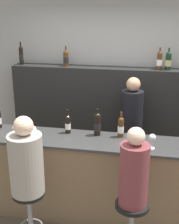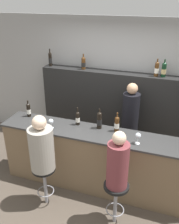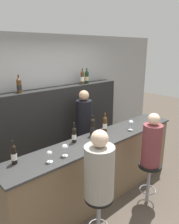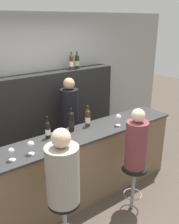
# 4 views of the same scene
# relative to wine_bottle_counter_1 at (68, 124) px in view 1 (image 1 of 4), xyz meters

# --- Properties ---
(wall_back) EXTENTS (6.40, 0.05, 2.60)m
(wall_back) POSITION_rel_wine_bottle_counter_1_xyz_m (0.39, 1.27, 0.15)
(wall_back) COLOR #9E9E9E
(wall_back) RESTS_ON ground_plane
(bar_counter) EXTENTS (3.15, 0.54, 1.03)m
(bar_counter) POSITION_rel_wine_bottle_counter_1_xyz_m (0.39, -0.15, -0.63)
(bar_counter) COLOR brown
(bar_counter) RESTS_ON ground_plane
(back_bar_cabinet) EXTENTS (2.96, 0.28, 1.65)m
(back_bar_cabinet) POSITION_rel_wine_bottle_counter_1_xyz_m (0.39, 1.04, -0.33)
(back_bar_cabinet) COLOR black
(back_bar_cabinet) RESTS_ON ground_plane
(wine_bottle_counter_1) EXTENTS (0.07, 0.07, 0.30)m
(wine_bottle_counter_1) POSITION_rel_wine_bottle_counter_1_xyz_m (0.00, 0.00, 0.00)
(wine_bottle_counter_1) COLOR black
(wine_bottle_counter_1) RESTS_ON bar_counter
(wine_bottle_counter_2) EXTENTS (0.08, 0.08, 0.33)m
(wine_bottle_counter_2) POSITION_rel_wine_bottle_counter_1_xyz_m (0.36, 0.00, 0.02)
(wine_bottle_counter_2) COLOR black
(wine_bottle_counter_2) RESTS_ON bar_counter
(wine_bottle_counter_3) EXTENTS (0.07, 0.07, 0.31)m
(wine_bottle_counter_3) POSITION_rel_wine_bottle_counter_1_xyz_m (0.64, 0.00, 0.01)
(wine_bottle_counter_3) COLOR #4C2D14
(wine_bottle_counter_3) RESTS_ON bar_counter
(wine_bottle_backbar_0) EXTENTS (0.07, 0.07, 0.34)m
(wine_bottle_backbar_0) POSITION_rel_wine_bottle_counter_1_xyz_m (-0.98, 1.04, 0.64)
(wine_bottle_backbar_0) COLOR black
(wine_bottle_backbar_0) RESTS_ON back_bar_cabinet
(wine_bottle_backbar_1) EXTENTS (0.08, 0.08, 0.29)m
(wine_bottle_backbar_1) POSITION_rel_wine_bottle_counter_1_xyz_m (-0.29, 1.04, 0.62)
(wine_bottle_backbar_1) COLOR #4C2D14
(wine_bottle_backbar_1) RESTS_ON back_bar_cabinet
(wine_bottle_backbar_2) EXTENTS (0.07, 0.07, 0.31)m
(wine_bottle_backbar_2) POSITION_rel_wine_bottle_counter_1_xyz_m (1.06, 1.04, 0.63)
(wine_bottle_backbar_2) COLOR #4C2D14
(wine_bottle_backbar_2) RESTS_ON back_bar_cabinet
(wine_bottle_backbar_3) EXTENTS (0.08, 0.08, 0.30)m
(wine_bottle_backbar_3) POSITION_rel_wine_bottle_counter_1_xyz_m (1.18, 1.04, 0.62)
(wine_bottle_backbar_3) COLOR black
(wine_bottle_backbar_3) RESTS_ON back_bar_cabinet
(wine_glass_0) EXTENTS (0.07, 0.07, 0.15)m
(wine_glass_0) POSITION_rel_wine_bottle_counter_1_xyz_m (-0.57, -0.25, -0.01)
(wine_glass_0) COLOR silver
(wine_glass_0) RESTS_ON bar_counter
(wine_glass_1) EXTENTS (0.08, 0.08, 0.16)m
(wine_glass_1) POSITION_rel_wine_bottle_counter_1_xyz_m (-0.35, -0.25, -0.00)
(wine_glass_1) COLOR silver
(wine_glass_1) RESTS_ON bar_counter
(wine_glass_2) EXTENTS (0.08, 0.08, 0.17)m
(wine_glass_2) POSITION_rel_wine_bottle_counter_1_xyz_m (1.00, -0.25, 0.01)
(wine_glass_2) COLOR silver
(wine_glass_2) RESTS_ON bar_counter
(bar_stool_left) EXTENTS (0.34, 0.34, 0.66)m
(bar_stool_left) POSITION_rel_wine_bottle_counter_1_xyz_m (-0.24, -0.76, -0.64)
(bar_stool_left) COLOR gray
(bar_stool_left) RESTS_ON ground_plane
(guest_seated_left) EXTENTS (0.35, 0.35, 0.84)m
(guest_seated_left) POSITION_rel_wine_bottle_counter_1_xyz_m (-0.24, -0.76, -0.13)
(guest_seated_left) COLOR gray
(guest_seated_left) RESTS_ON bar_stool_left
(bar_stool_right) EXTENTS (0.34, 0.34, 0.66)m
(bar_stool_right) POSITION_rel_wine_bottle_counter_1_xyz_m (0.84, -0.76, -0.64)
(bar_stool_right) COLOR gray
(bar_stool_right) RESTS_ON ground_plane
(guest_seated_right) EXTENTS (0.28, 0.28, 0.81)m
(guest_seated_right) POSITION_rel_wine_bottle_counter_1_xyz_m (0.84, -0.76, -0.13)
(guest_seated_right) COLOR brown
(guest_seated_right) RESTS_ON bar_stool_right
(bartender) EXTENTS (0.29, 0.29, 1.61)m
(bartender) POSITION_rel_wine_bottle_counter_1_xyz_m (0.73, 0.63, -0.40)
(bartender) COLOR black
(bartender) RESTS_ON ground_plane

